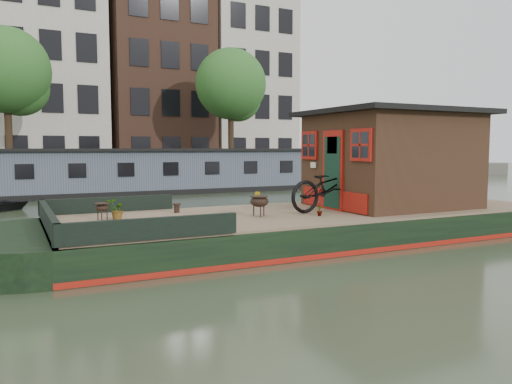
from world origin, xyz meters
name	(u,v)px	position (x,y,z in m)	size (l,w,h in m)	color
ground	(318,238)	(0.00, 0.00, 0.00)	(120.00, 120.00, 0.00)	#283320
houseboat_hull	(268,230)	(-1.33, 0.00, 0.27)	(14.01, 4.02, 0.60)	black
houseboat_deck	(318,212)	(0.00, 0.00, 0.62)	(11.80, 3.80, 0.05)	#7E6B4E
bow_bulwark	(96,216)	(-5.07, 0.00, 0.82)	(3.00, 4.00, 0.35)	black
cabin	(391,158)	(2.19, 0.00, 1.88)	(4.00, 3.50, 2.42)	black
bicycle	(330,186)	(0.20, -0.20, 1.23)	(0.78, 2.22, 1.17)	black
potted_plant_a	(320,208)	(-0.48, -0.81, 0.84)	(0.20, 0.13, 0.37)	brown
potted_plant_b	(258,198)	(-0.75, 1.67, 0.83)	(0.20, 0.16, 0.35)	brown
potted_plant_c	(116,210)	(-4.57, 0.60, 0.86)	(0.37, 0.32, 0.41)	#99322C
potted_plant_e	(208,223)	(-3.42, -1.70, 0.81)	(0.17, 0.12, 0.33)	#9C582D
brazier_front	(102,212)	(-4.85, 0.62, 0.83)	(0.33, 0.33, 0.36)	black
brazier_rear	(259,206)	(-1.69, -0.27, 0.87)	(0.41, 0.41, 0.45)	black
bollard_port	(177,208)	(-3.11, 1.13, 0.76)	(0.19, 0.19, 0.21)	black
bollard_stbd	(74,232)	(-5.60, -1.20, 0.74)	(0.16, 0.16, 0.19)	black
far_houseboat	(159,172)	(0.00, 14.00, 0.97)	(20.40, 4.40, 2.11)	#4C5365
quay	(130,176)	(0.00, 20.50, 0.45)	(60.00, 6.00, 0.90)	#47443F
townhouse_row	(109,68)	(0.15, 27.50, 7.90)	(27.25, 8.00, 16.50)	brown
tree_left	(9,75)	(-6.36, 19.07, 5.89)	(4.40, 4.40, 7.40)	#332316
tree_right	(232,88)	(6.14, 19.07, 5.89)	(4.40, 4.40, 7.40)	#332316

